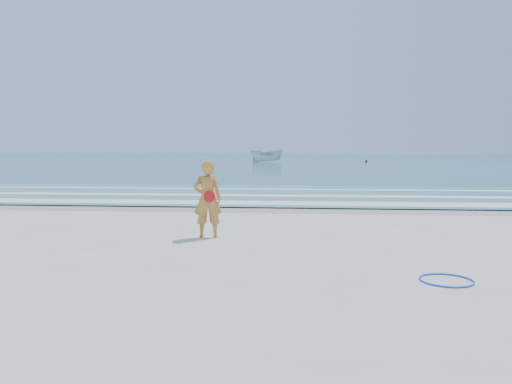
{
  "coord_description": "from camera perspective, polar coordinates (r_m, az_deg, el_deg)",
  "views": [
    {
      "loc": [
        1.11,
        -7.74,
        2.03
      ],
      "look_at": [
        0.01,
        4.0,
        1.0
      ],
      "focal_mm": 35.0,
      "sensor_mm": 36.0,
      "label": 1
    }
  ],
  "objects": [
    {
      "name": "wet_sand",
      "position": [
        16.9,
        1.54,
        -1.91
      ],
      "size": [
        400.0,
        2.4,
        0.0
      ],
      "primitive_type": "cube",
      "color": "#B2A893",
      "rests_on": "ground"
    },
    {
      "name": "woman",
      "position": [
        11.42,
        -5.56,
        -0.8
      ],
      "size": [
        0.71,
        0.54,
        1.76
      ],
      "color": "#C6832E",
      "rests_on": "ground"
    },
    {
      "name": "hoop",
      "position": [
        8.29,
        20.93,
        -9.4
      ],
      "size": [
        0.94,
        0.94,
        0.03
      ],
      "primitive_type": "torus",
      "rotation": [
        0.0,
        0.0,
        -0.17
      ],
      "color": "blue",
      "rests_on": "ground"
    },
    {
      "name": "foam_near",
      "position": [
        18.19,
        1.81,
        -1.26
      ],
      "size": [
        400.0,
        1.4,
        0.01
      ],
      "primitive_type": "cube",
      "color": "white",
      "rests_on": "shallow"
    },
    {
      "name": "foam_far",
      "position": [
        24.35,
        2.72,
        0.32
      ],
      "size": [
        400.0,
        0.6,
        0.01
      ],
      "primitive_type": "cube",
      "color": "white",
      "rests_on": "shallow"
    },
    {
      "name": "buoy",
      "position": [
        74.7,
        12.48,
        3.47
      ],
      "size": [
        0.34,
        0.34,
        0.34
      ],
      "primitive_type": "sphere",
      "color": "black",
      "rests_on": "ocean"
    },
    {
      "name": "foam_mid",
      "position": [
        21.07,
        2.3,
        -0.4
      ],
      "size": [
        400.0,
        0.9,
        0.01
      ],
      "primitive_type": "cube",
      "color": "white",
      "rests_on": "shallow"
    },
    {
      "name": "boat",
      "position": [
        73.42,
        1.27,
        4.17
      ],
      "size": [
        5.29,
        3.52,
        1.91
      ],
      "primitive_type": "imported",
      "rotation": [
        0.0,
        0.0,
        1.94
      ],
      "color": "silver",
      "rests_on": "ocean"
    },
    {
      "name": "ocean",
      "position": [
        112.77,
        4.8,
        3.94
      ],
      "size": [
        400.0,
        190.0,
        0.04
      ],
      "primitive_type": "cube",
      "color": "#19727F",
      "rests_on": "ground"
    },
    {
      "name": "shallow",
      "position": [
        21.86,
        2.41,
        -0.23
      ],
      "size": [
        400.0,
        10.0,
        0.01
      ],
      "primitive_type": "cube",
      "color": "#59B7AD",
      "rests_on": "ocean"
    },
    {
      "name": "ground",
      "position": [
        8.08,
        -2.78,
        -9.56
      ],
      "size": [
        400.0,
        400.0,
        0.0
      ],
      "primitive_type": "plane",
      "color": "silver",
      "rests_on": "ground"
    }
  ]
}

